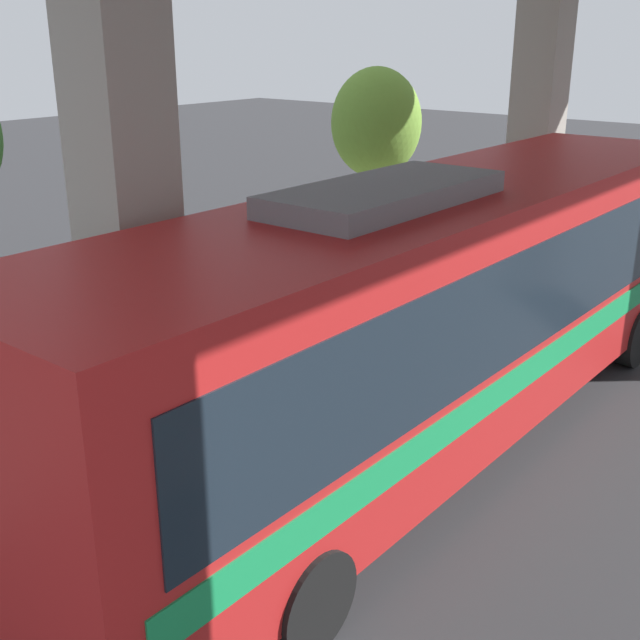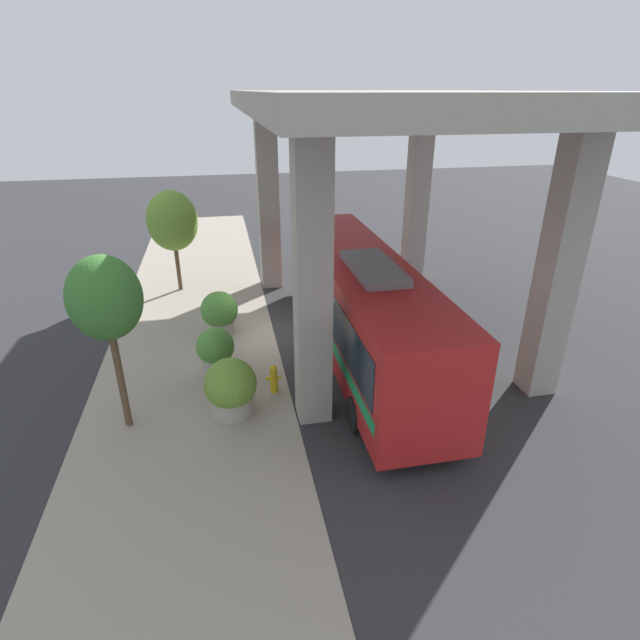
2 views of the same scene
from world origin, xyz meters
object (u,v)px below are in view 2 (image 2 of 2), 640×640
at_px(bus, 361,301).
at_px(fire_hydrant, 274,379).
at_px(planter_back, 220,313).
at_px(street_tree_near, 105,299).
at_px(street_tree_far, 172,221).
at_px(planter_middle, 216,350).
at_px(planter_front, 231,388).

height_order(bus, fire_hydrant, bus).
height_order(planter_back, street_tree_near, street_tree_near).
relative_size(fire_hydrant, street_tree_far, 0.21).
distance_m(fire_hydrant, planter_middle, 2.32).
height_order(fire_hydrant, street_tree_near, street_tree_near).
distance_m(planter_middle, street_tree_far, 8.41).
relative_size(planter_front, street_tree_far, 0.37).
bearing_deg(planter_back, bus, -29.92).
distance_m(bus, planter_middle, 5.02).
bearing_deg(fire_hydrant, planter_back, 108.62).
relative_size(bus, street_tree_far, 2.76).
bearing_deg(bus, planter_front, -149.65).
height_order(fire_hydrant, planter_middle, planter_middle).
height_order(fire_hydrant, planter_back, planter_back).
distance_m(bus, fire_hydrant, 3.96).
bearing_deg(street_tree_far, bus, -50.04).
bearing_deg(street_tree_far, street_tree_near, -94.88).
xyz_separation_m(fire_hydrant, planter_middle, (-1.69, 1.56, 0.33)).
relative_size(planter_middle, street_tree_far, 0.34).
xyz_separation_m(bus, planter_back, (-4.69, 2.70, -1.19)).
bearing_deg(planter_middle, fire_hydrant, -42.80).
relative_size(bus, planter_back, 7.55).
xyz_separation_m(planter_front, planter_middle, (-0.39, 2.40, -0.02)).
distance_m(fire_hydrant, street_tree_far, 10.37).
distance_m(planter_middle, street_tree_near, 4.54).
height_order(fire_hydrant, planter_front, planter_front).
relative_size(bus, street_tree_near, 2.57).
bearing_deg(fire_hydrant, street_tree_near, -168.27).
bearing_deg(fire_hydrant, bus, 29.25).
xyz_separation_m(street_tree_near, street_tree_far, (0.88, 10.32, -0.55)).
height_order(planter_back, street_tree_far, street_tree_far).
relative_size(fire_hydrant, planter_middle, 0.60).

